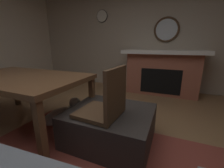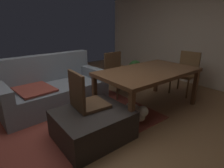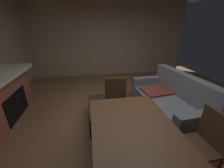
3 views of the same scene
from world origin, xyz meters
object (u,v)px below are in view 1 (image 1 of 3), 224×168
at_px(round_wall_mirror, 166,30).
at_px(dining_chair_west, 106,106).
at_px(fireplace, 162,72).
at_px(tv_remote, 111,110).
at_px(dining_table, 20,81).
at_px(small_dog, 63,113).
at_px(ottoman_coffee_table, 110,125).
at_px(wall_clock, 102,16).

xyz_separation_m(round_wall_mirror, dining_chair_west, (0.38, 2.63, -0.98)).
bearing_deg(round_wall_mirror, fireplace, 90.00).
bearing_deg(tv_remote, dining_table, 29.64).
height_order(dining_chair_west, small_dog, dining_chair_west).
distance_m(tv_remote, dining_chair_west, 0.18).
relative_size(fireplace, small_dog, 3.00).
height_order(dining_table, small_dog, dining_table).
bearing_deg(ottoman_coffee_table, wall_clock, -62.04).
distance_m(fireplace, ottoman_coffee_table, 2.25).
bearing_deg(dining_table, tv_remote, -174.22).
distance_m(fireplace, dining_chair_west, 2.37).
distance_m(dining_table, wall_clock, 2.91).
bearing_deg(dining_chair_west, small_dog, -15.53).
bearing_deg(small_dog, ottoman_coffee_table, 174.90).
height_order(ottoman_coffee_table, tv_remote, tv_remote).
relative_size(fireplace, tv_remote, 11.38).
height_order(small_dog, wall_clock, wall_clock).
bearing_deg(dining_chair_west, fireplace, -99.23).
xyz_separation_m(dining_chair_west, wall_clock, (1.34, -2.63, 1.40)).
xyz_separation_m(ottoman_coffee_table, tv_remote, (-0.02, 0.02, 0.21)).
bearing_deg(round_wall_mirror, small_dog, 63.94).
distance_m(ottoman_coffee_table, dining_chair_west, 0.36).
bearing_deg(small_dog, dining_chair_west, 164.47).
distance_m(tv_remote, small_dog, 0.83).
bearing_deg(wall_clock, ottoman_coffee_table, 117.96).
height_order(dining_chair_west, wall_clock, wall_clock).
height_order(round_wall_mirror, wall_clock, wall_clock).
bearing_deg(small_dog, dining_table, 23.17).
relative_size(round_wall_mirror, dining_chair_west, 0.63).
bearing_deg(small_dog, round_wall_mirror, -116.06).
relative_size(tv_remote, wall_clock, 0.48).
bearing_deg(wall_clock, dining_table, 90.83).
xyz_separation_m(dining_table, dining_chair_west, (-1.30, 0.01, -0.15)).
distance_m(dining_chair_west, wall_clock, 3.27).
relative_size(fireplace, ottoman_coffee_table, 1.88).
distance_m(tv_remote, wall_clock, 3.21).
distance_m(ottoman_coffee_table, tv_remote, 0.21).
distance_m(ottoman_coffee_table, wall_clock, 3.29).
xyz_separation_m(ottoman_coffee_table, small_dog, (0.77, -0.07, -0.02)).
height_order(ottoman_coffee_table, dining_table, dining_table).
distance_m(ottoman_coffee_table, small_dog, 0.78).
distance_m(dining_chair_west, small_dog, 0.90).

